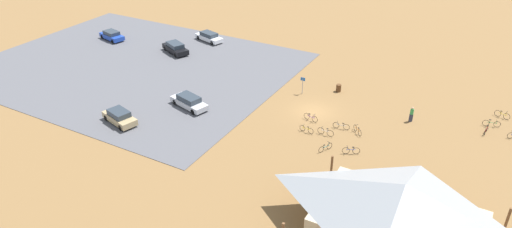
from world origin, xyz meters
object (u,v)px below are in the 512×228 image
at_px(bicycle_green_yard_right, 492,123).
at_px(bicycle_silver_edge_north, 341,126).
at_px(bicycle_yellow_near_sign, 306,129).
at_px(trash_bin, 339,88).
at_px(car_white_mid_lot, 209,37).
at_px(bicycle_yellow_front_row, 502,115).
at_px(lot_sign, 303,83).
at_px(car_blue_far_end, 112,35).
at_px(bicycle_red_near_porch, 486,130).
at_px(bicycle_blue_yard_left, 351,151).
at_px(car_silver_by_curb, 189,102).
at_px(visitor_near_lot, 412,114).
at_px(bicycle_white_lone_east, 326,132).
at_px(bike_pavilion, 401,212).
at_px(car_black_back_corner, 175,48).
at_px(bicycle_teal_mid_cluster, 325,147).
at_px(bicycle_orange_by_bin, 357,130).
at_px(bicycle_purple_yard_center, 311,117).
at_px(car_tan_inner_stall, 120,117).

bearing_deg(bicycle_green_yard_right, bicycle_silver_edge_north, 30.90).
bearing_deg(bicycle_yellow_near_sign, bicycle_silver_edge_north, -140.57).
height_order(trash_bin, bicycle_silver_edge_north, trash_bin).
relative_size(bicycle_silver_edge_north, car_white_mid_lot, 0.35).
relative_size(bicycle_yellow_front_row, bicycle_green_yard_right, 0.91).
bearing_deg(lot_sign, bicycle_yellow_near_sign, 116.98).
bearing_deg(car_blue_far_end, bicycle_red_near_porch, 178.11).
distance_m(bicycle_yellow_front_row, bicycle_blue_yard_left, 18.85).
bearing_deg(car_silver_by_curb, car_white_mid_lot, -61.85).
bearing_deg(car_silver_by_curb, visitor_near_lot, -158.35).
xyz_separation_m(lot_sign, bicycle_white_lone_east, (-5.90, 7.43, -1.02)).
bearing_deg(car_silver_by_curb, bicycle_green_yard_right, -158.37).
xyz_separation_m(bike_pavilion, bicycle_yellow_front_row, (-5.25, -24.35, -2.70)).
bearing_deg(bicycle_white_lone_east, car_white_mid_lot, -33.34).
bearing_deg(car_black_back_corner, bicycle_yellow_front_row, -177.21).
bearing_deg(bicycle_teal_mid_cluster, bicycle_orange_by_bin, -109.84).
bearing_deg(bicycle_teal_mid_cluster, bicycle_red_near_porch, -140.00).
distance_m(trash_bin, bicycle_green_yard_right, 16.84).
distance_m(bicycle_yellow_front_row, car_black_back_corner, 42.41).
bearing_deg(bicycle_green_yard_right, car_white_mid_lot, -9.62).
distance_m(bike_pavilion, bicycle_teal_mid_cluster, 13.09).
xyz_separation_m(lot_sign, bicycle_green_yard_right, (-20.39, -2.60, -1.04)).
relative_size(trash_bin, car_silver_by_curb, 0.18).
relative_size(lot_sign, bicycle_yellow_near_sign, 1.35).
height_order(bicycle_teal_mid_cluster, bicycle_purple_yard_center, bicycle_purple_yard_center).
bearing_deg(visitor_near_lot, car_silver_by_curb, 21.65).
bearing_deg(bicycle_purple_yard_center, bicycle_yellow_near_sign, 103.21).
bearing_deg(bike_pavilion, bicycle_orange_by_bin, -61.77).
relative_size(car_black_back_corner, car_white_mid_lot, 1.01).
bearing_deg(car_blue_far_end, bicycle_teal_mid_cluster, 162.30).
bearing_deg(bicycle_white_lone_east, bicycle_green_yard_right, -145.30).
bearing_deg(lot_sign, bicycle_blue_yard_left, 134.51).
xyz_separation_m(lot_sign, bicycle_silver_edge_north, (-6.86, 5.50, -1.05)).
relative_size(lot_sign, car_tan_inner_stall, 0.48).
bearing_deg(bicycle_yellow_front_row, car_black_back_corner, 2.79).
height_order(bicycle_silver_edge_north, car_black_back_corner, car_black_back_corner).
bearing_deg(bicycle_red_near_porch, car_blue_far_end, -1.89).
distance_m(trash_bin, bicycle_orange_by_bin, 9.62).
bearing_deg(bicycle_teal_mid_cluster, car_white_mid_lot, -36.20).
bearing_deg(bicycle_purple_yard_center, car_white_mid_lot, -32.70).
distance_m(bicycle_purple_yard_center, car_silver_by_curb, 13.65).
relative_size(bicycle_green_yard_right, visitor_near_lot, 1.02).
distance_m(bicycle_yellow_front_row, bicycle_yellow_near_sign, 21.57).
height_order(trash_bin, bicycle_purple_yard_center, trash_bin).
bearing_deg(bicycle_red_near_porch, bicycle_yellow_front_row, -105.22).
height_order(bicycle_teal_mid_cluster, car_silver_by_curb, car_silver_by_curb).
bearing_deg(bicycle_yellow_front_row, bicycle_white_lone_east, 39.42).
bearing_deg(bicycle_green_yard_right, car_black_back_corner, -0.67).
distance_m(trash_bin, lot_sign, 4.54).
bearing_deg(car_white_mid_lot, visitor_near_lot, 163.19).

